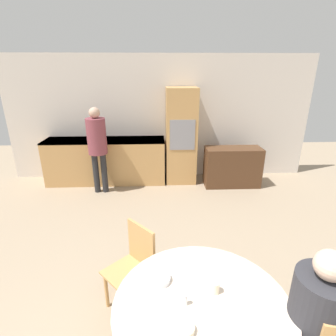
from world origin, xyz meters
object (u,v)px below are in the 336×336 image
object	(u,v)px
oven_unit	(181,136)
dining_table	(201,325)
cup	(215,287)
sideboard	(232,167)
bowl_near	(159,279)
person_standing	(97,142)
bowl_centre	(185,329)
person_seated	(318,321)
chair_far_left	(134,263)

from	to	relation	value
oven_unit	dining_table	world-z (taller)	oven_unit
dining_table	cup	bearing A→B (deg)	40.98
sideboard	bowl_near	distance (m)	3.74
bowl_near	person_standing	bearing A→B (deg)	109.47
sideboard	bowl_centre	size ratio (longest dim) A/B	9.05
dining_table	bowl_centre	size ratio (longest dim) A/B	10.26
dining_table	person_seated	distance (m)	0.80
dining_table	person_seated	world-z (taller)	person_seated
person_standing	bowl_near	xyz separation A→B (m)	(1.12, -3.18, -0.27)
dining_table	person_standing	distance (m)	3.73
dining_table	chair_far_left	bearing A→B (deg)	127.33
dining_table	person_seated	size ratio (longest dim) A/B	1.01
person_standing	bowl_centre	xyz separation A→B (m)	(1.29, -3.61, -0.27)
person_standing	bowl_near	world-z (taller)	person_standing
oven_unit	bowl_near	size ratio (longest dim) A/B	10.82
oven_unit	person_seated	distance (m)	4.14
cup	bowl_centre	bearing A→B (deg)	-129.99
sideboard	bowl_near	bearing A→B (deg)	-114.42
oven_unit	sideboard	distance (m)	1.24
bowl_near	chair_far_left	bearing A→B (deg)	115.94
cup	bowl_centre	distance (m)	0.40
person_seated	bowl_near	size ratio (longest dim) A/B	6.94
chair_far_left	cup	xyz separation A→B (m)	(0.66, -0.63, 0.29)
cup	person_seated	bearing A→B (deg)	-21.40
chair_far_left	dining_table	bearing A→B (deg)	-5.65
person_seated	oven_unit	bearing A→B (deg)	97.89
cup	dining_table	bearing A→B (deg)	-139.02
chair_far_left	person_seated	world-z (taller)	person_seated
dining_table	cup	xyz separation A→B (m)	(0.11, 0.09, 0.26)
chair_far_left	sideboard	bearing A→B (deg)	105.43
chair_far_left	cup	size ratio (longest dim) A/B	9.52
oven_unit	chair_far_left	bearing A→B (deg)	-102.89
sideboard	person_standing	world-z (taller)	person_standing
chair_far_left	bowl_centre	world-z (taller)	chair_far_left
person_standing	bowl_near	bearing A→B (deg)	-70.53
oven_unit	dining_table	xyz separation A→B (m)	(-0.19, -3.93, -0.46)
cup	bowl_near	xyz separation A→B (m)	(-0.41, 0.13, -0.03)
dining_table	cup	size ratio (longest dim) A/B	13.80
bowl_near	bowl_centre	xyz separation A→B (m)	(0.16, -0.43, 0.00)
chair_far_left	person_standing	bearing A→B (deg)	155.23
dining_table	chair_far_left	world-z (taller)	chair_far_left
sideboard	cup	size ratio (longest dim) A/B	12.18
sideboard	person_seated	bearing A→B (deg)	-97.25
sideboard	chair_far_left	world-z (taller)	chair_far_left
oven_unit	bowl_near	distance (m)	3.75
sideboard	cup	xyz separation A→B (m)	(-1.13, -3.52, 0.38)
chair_far_left	person_standing	xyz separation A→B (m)	(-0.88, 2.69, 0.53)
person_standing	bowl_centre	world-z (taller)	person_standing
chair_far_left	bowl_centre	bearing A→B (deg)	-19.59
bowl_centre	oven_unit	bearing A→B (deg)	85.40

